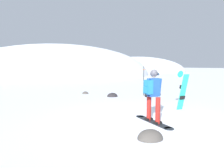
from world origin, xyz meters
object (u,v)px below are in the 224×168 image
(rock_small, at_px, (112,97))
(rock_mid, at_px, (85,94))
(rock_dark, at_px, (150,139))
(piste_marker_near, at_px, (144,78))
(spare_snowboard, at_px, (182,90))
(snowboarder_main, at_px, (153,94))

(rock_small, bearing_deg, rock_mid, 119.56)
(rock_dark, bearing_deg, piste_marker_near, 56.87)
(rock_dark, bearing_deg, rock_small, 72.03)
(spare_snowboard, relative_size, rock_dark, 2.42)
(spare_snowboard, distance_m, rock_mid, 6.80)
(snowboarder_main, distance_m, rock_mid, 7.45)
(snowboarder_main, xyz_separation_m, rock_small, (1.23, 5.52, -0.92))
(spare_snowboard, relative_size, rock_small, 2.55)
(piste_marker_near, bearing_deg, rock_dark, -123.13)
(snowboarder_main, xyz_separation_m, rock_mid, (0.16, 7.39, -0.92))
(piste_marker_near, bearing_deg, snowboarder_main, -121.76)
(snowboarder_main, height_order, piste_marker_near, piste_marker_near)
(spare_snowboard, bearing_deg, rock_mid, 107.71)
(rock_dark, bearing_deg, spare_snowboard, 34.18)
(snowboarder_main, relative_size, rock_mid, 4.39)
(rock_dark, distance_m, rock_small, 7.05)
(rock_mid, distance_m, rock_small, 2.16)
(snowboarder_main, distance_m, piste_marker_near, 6.03)
(spare_snowboard, bearing_deg, rock_dark, -145.82)
(spare_snowboard, bearing_deg, snowboarder_main, -156.55)
(rock_mid, bearing_deg, spare_snowboard, -72.29)
(snowboarder_main, relative_size, piste_marker_near, 0.99)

